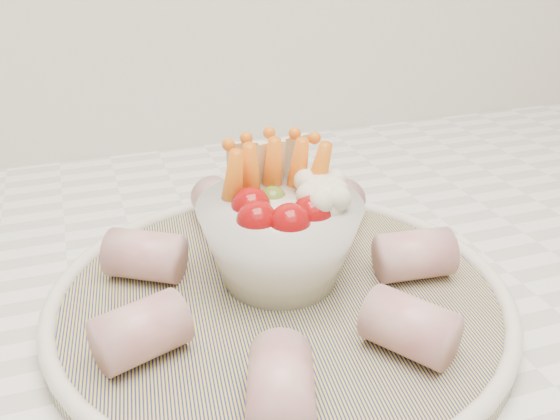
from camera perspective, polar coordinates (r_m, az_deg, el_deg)
name	(u,v)px	position (r m, az deg, el deg)	size (l,w,h in m)	color
serving_platter	(280,298)	(0.46, 0.00, -8.04)	(0.37, 0.37, 0.02)	navy
veggie_bowl	(281,231)	(0.46, 0.12, -1.95)	(0.12, 0.12, 0.10)	silver
cured_meat_rolls	(278,271)	(0.45, -0.15, -5.64)	(0.27, 0.29, 0.04)	#B1515F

